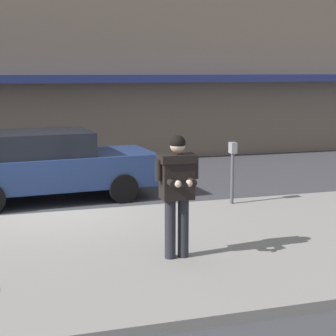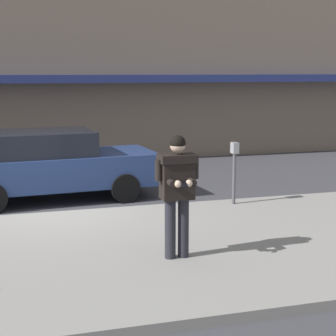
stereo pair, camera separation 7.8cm
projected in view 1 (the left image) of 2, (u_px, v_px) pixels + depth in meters
ground_plane at (50, 216)px, 11.08m from camera, size 80.00×80.00×0.00m
sidewalk at (133, 252)px, 8.67m from camera, size 32.00×5.30×0.14m
curb_paint_line at (100, 212)px, 11.41m from camera, size 28.00×0.12×0.01m
parked_sedan_mid at (49, 165)px, 12.38m from camera, size 4.61×2.16×1.54m
man_texting_on_phone at (177, 183)px, 8.02m from camera, size 0.65×0.58×1.81m
parking_meter at (233, 164)px, 11.41m from camera, size 0.12×0.18×1.27m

